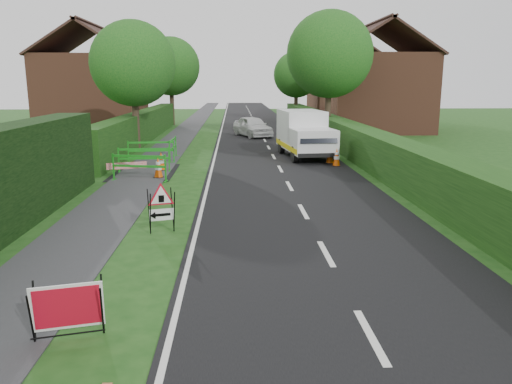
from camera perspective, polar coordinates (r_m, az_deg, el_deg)
name	(u,v)px	position (r m, az deg, el deg)	size (l,w,h in m)	color
ground	(204,274)	(9.59, -5.92, -9.33)	(120.00, 120.00, 0.00)	#184213
road_surface	(256,124)	(44.08, -0.05, 7.83)	(6.00, 90.00, 0.02)	black
footpath	(193,124)	(44.18, -7.26, 7.74)	(2.00, 90.00, 0.02)	#2D2D30
hedge_west_far	(143,141)	(31.59, -12.77, 5.69)	(1.00, 24.00, 1.80)	#14380F
hedge_east	(351,154)	(25.83, 10.75, 4.33)	(1.20, 50.00, 1.50)	#14380F
house_west	(93,91)	(40.31, -18.11, 10.91)	(7.50, 7.40, 7.88)	brown
house_east_a	(375,91)	(38.34, 13.47, 11.13)	(7.50, 7.40, 7.88)	brown
house_east_b	(346,89)	(52.16, 10.30, 11.53)	(7.50, 7.40, 7.88)	brown
tree_nw	(133,64)	(27.40, -13.87, 14.05)	(4.40, 4.40, 6.70)	#2D2116
tree_ne	(330,55)	(31.48, 8.40, 15.28)	(5.20, 5.20, 7.79)	#2D2116
tree_fw	(171,66)	(43.22, -9.73, 13.97)	(4.80, 4.80, 7.24)	#2D2116
tree_fe	(296,75)	(47.26, 4.64, 13.22)	(4.20, 4.20, 6.33)	#2D2116
red_rect_sign	(67,308)	(7.61, -20.74, -12.28)	(1.06, 0.78, 0.82)	black
triangle_sign	(160,204)	(12.01, -10.92, -1.39)	(0.88, 0.88, 1.04)	black
works_van	(304,133)	(24.21, 5.54, 6.73)	(2.39, 4.99, 2.20)	silver
traffic_cone_0	(337,157)	(21.75, 9.20, 3.94)	(0.38, 0.38, 0.79)	black
traffic_cone_1	(330,155)	(22.47, 8.44, 4.24)	(0.38, 0.38, 0.79)	black
traffic_cone_2	(332,148)	(24.86, 8.67, 5.01)	(0.38, 0.38, 0.79)	black
traffic_cone_3	(158,168)	(19.21, -11.11, 2.75)	(0.38, 0.38, 0.79)	black
traffic_cone_4	(161,161)	(20.82, -10.79, 3.51)	(0.38, 0.38, 0.79)	black
ped_barrier_0	(139,164)	(18.69, -13.23, 3.13)	(2.09, 0.76, 1.00)	#178118
ped_barrier_1	(144,156)	(20.60, -12.70, 3.99)	(2.08, 0.46, 1.00)	#178118
ped_barrier_2	(151,149)	(22.87, -11.91, 4.85)	(2.08, 0.52, 1.00)	#178118
ped_barrier_3	(173,146)	(23.69, -9.49, 5.20)	(0.40, 2.07, 1.00)	#178118
redwhite_plank	(127,177)	(19.66, -14.48, 1.65)	(1.50, 0.04, 0.25)	red
hatchback_car	(253,126)	(33.40, -0.38, 7.50)	(1.59, 3.95, 1.35)	silver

